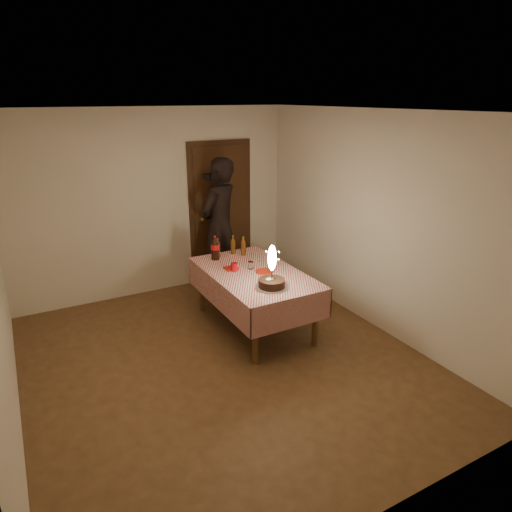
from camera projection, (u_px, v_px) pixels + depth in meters
name	position (u px, v px, depth m)	size (l,w,h in m)	color
ground	(225.00, 361.00, 4.96)	(4.00, 4.50, 0.01)	brown
room_shell	(221.00, 211.00, 4.48)	(4.04, 4.54, 2.62)	silver
dining_table	(254.00, 280.00, 5.50)	(1.02, 1.72, 0.73)	brown
birthday_cake	(272.00, 278.00, 5.00)	(0.37, 0.37, 0.49)	white
red_plate	(264.00, 271.00, 5.48)	(0.22, 0.22, 0.01)	red
red_cup	(234.00, 267.00, 5.49)	(0.08, 0.08, 0.10)	red
clear_cup	(251.00, 265.00, 5.56)	(0.07, 0.07, 0.09)	white
napkin_stack	(231.00, 268.00, 5.56)	(0.15, 0.15, 0.02)	#AC1B13
cola_bottle	(215.00, 248.00, 5.84)	(0.10, 0.10, 0.32)	black
amber_bottle_left	(218.00, 248.00, 5.94)	(0.06, 0.06, 0.25)	#58300F
amber_bottle_right	(243.00, 247.00, 6.01)	(0.06, 0.06, 0.25)	#58300F
amber_bottle_mid	(233.00, 245.00, 6.06)	(0.06, 0.06, 0.25)	#58300F
photographer	(220.00, 226.00, 6.53)	(0.84, 0.76, 1.94)	black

